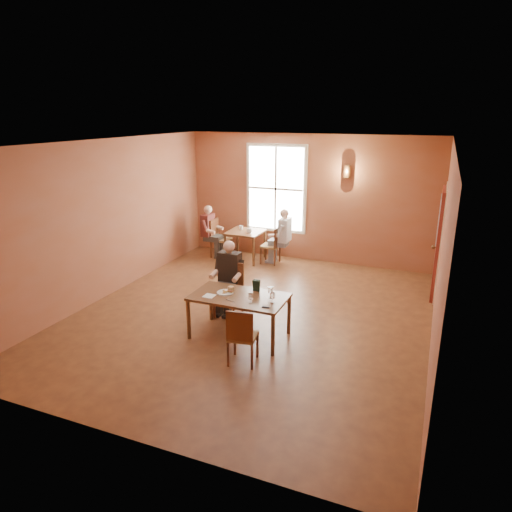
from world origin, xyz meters
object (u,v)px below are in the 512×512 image
at_px(main_table, 239,316).
at_px(chair_empty, 243,335).
at_px(diner_main, 227,283).
at_px(diner_maroon, 220,232).
at_px(chair_diner_main, 228,291).
at_px(chair_diner_white, 270,245).
at_px(second_table, 245,246).
at_px(diner_white, 272,237).
at_px(chair_diner_maroon, 221,238).

bearing_deg(main_table, chair_empty, -62.16).
height_order(diner_main, diner_maroon, diner_main).
xyz_separation_m(chair_diner_main, chair_diner_white, (-0.34, 3.06, -0.02)).
height_order(chair_empty, second_table, chair_empty).
relative_size(chair_diner_main, diner_main, 0.74).
bearing_deg(chair_empty, diner_maroon, 111.33).
relative_size(chair_diner_main, chair_diner_white, 1.05).
xyz_separation_m(main_table, diner_maroon, (-2.17, 3.71, 0.28)).
bearing_deg(chair_diner_main, diner_white, -84.14).
distance_m(main_table, chair_diner_main, 0.83).
xyz_separation_m(chair_empty, second_table, (-1.87, 4.42, -0.07)).
relative_size(main_table, chair_diner_maroon, 1.58).
relative_size(diner_main, diner_white, 0.99).
bearing_deg(chair_diner_main, chair_diner_maroon, -61.73).
xyz_separation_m(diner_main, chair_empty, (0.87, -1.33, -0.20)).
bearing_deg(diner_white, second_table, 90.00).
height_order(diner_main, diner_white, diner_white).
distance_m(diner_main, second_table, 3.25).
bearing_deg(second_table, chair_diner_white, 0.00).
height_order(diner_white, chair_diner_maroon, diner_white).
bearing_deg(chair_diner_white, second_table, 90.00).
xyz_separation_m(main_table, chair_diner_main, (-0.50, 0.65, 0.12)).
height_order(chair_diner_main, chair_empty, chair_diner_main).
xyz_separation_m(chair_diner_main, chair_empty, (0.87, -1.36, -0.04)).
bearing_deg(diner_main, chair_diner_white, -83.65).
height_order(chair_diner_main, diner_white, diner_white).
distance_m(diner_main, chair_diner_maroon, 3.50).
xyz_separation_m(chair_empty, chair_diner_maroon, (-2.52, 4.42, 0.04)).
bearing_deg(chair_diner_white, chair_empty, -164.58).
height_order(diner_main, chair_diner_white, diner_main).
distance_m(main_table, diner_main, 0.84).
bearing_deg(diner_white, main_table, -167.62).
bearing_deg(chair_empty, chair_diner_main, 114.10).
relative_size(diner_white, chair_diner_maroon, 1.35).
bearing_deg(second_table, diner_maroon, 180.00).
height_order(diner_white, diner_maroon, diner_white).
height_order(chair_diner_main, diner_main, diner_main).
height_order(chair_empty, chair_diner_white, chair_diner_white).
xyz_separation_m(diner_white, diner_maroon, (-1.36, 0.00, -0.01)).
relative_size(second_table, chair_diner_maroon, 0.86).
bearing_deg(chair_diner_main, chair_diner_white, -83.59).
height_order(main_table, chair_diner_main, chair_diner_main).
distance_m(chair_diner_main, diner_main, 0.16).
xyz_separation_m(main_table, second_table, (-1.49, 3.71, 0.01)).
height_order(chair_empty, diner_white, diner_white).
xyz_separation_m(diner_main, diner_white, (-0.31, 3.09, 0.01)).
bearing_deg(second_table, chair_empty, -67.07).
bearing_deg(diner_main, main_table, 128.88).
distance_m(main_table, second_table, 4.00).
distance_m(chair_diner_main, diner_maroon, 3.49).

